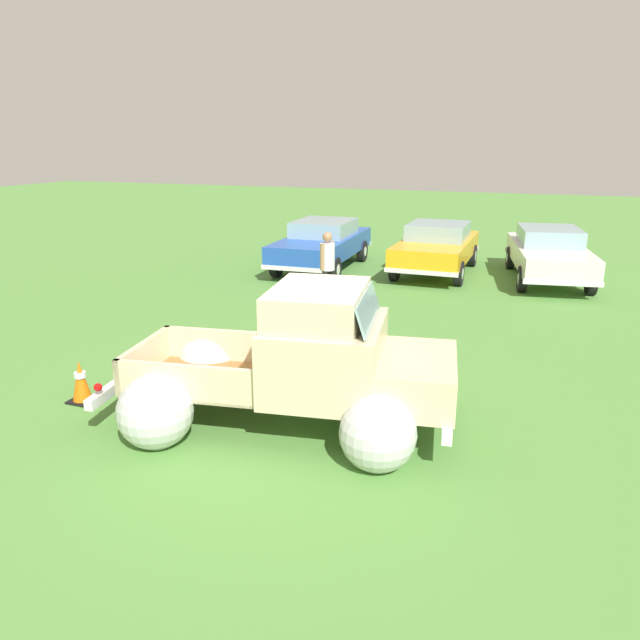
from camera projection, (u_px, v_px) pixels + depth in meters
name	position (u px, v px, depth m)	size (l,w,h in m)	color
ground_plane	(279.00, 421.00, 8.22)	(80.00, 80.00, 0.00)	#548C3D
vintage_pickup_truck	(306.00, 372.00, 7.93)	(4.84, 3.29, 1.96)	black
show_car_0	(322.00, 243.00, 17.83)	(2.06, 4.75, 1.43)	black
show_car_1	(437.00, 246.00, 17.24)	(1.99, 4.38, 1.43)	black
show_car_2	(549.00, 252.00, 16.30)	(2.52, 4.86, 1.43)	black
spectator_0	(327.00, 264.00, 13.78)	(0.40, 0.54, 1.71)	black
lane_cone_0	(81.00, 382.00, 8.75)	(0.36, 0.36, 0.63)	black
lane_cone_1	(306.00, 336.00, 10.78)	(0.36, 0.36, 0.63)	black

